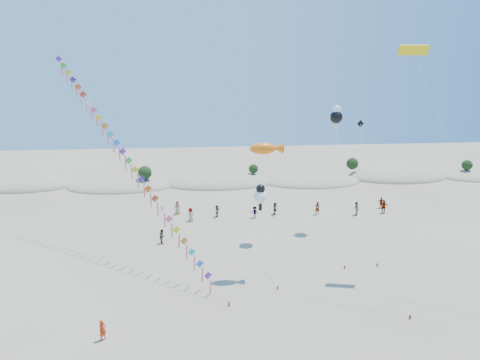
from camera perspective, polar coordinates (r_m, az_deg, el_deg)
The scene contains 9 objects.
dune_ridge at distance 68.26m, azimuth -2.17°, elevation -0.28°, with size 145.30×11.49×5.57m.
kite_train at distance 40.31m, azimuth -16.26°, elevation 3.68°, with size 17.97×20.07×20.31m.
fish_kite at distance 34.94m, azimuth 3.86°, elevation 4.45°, with size 11.22×9.35×12.16m.
cartoon_kite_low at distance 42.78m, azimuth 2.93°, elevation -2.18°, with size 1.46×10.87×6.58m.
cartoon_kite_high at distance 46.94m, azimuth 13.54°, elevation 8.85°, with size 3.07×11.46×14.52m.
parafoil_kite at distance 38.27m, azimuth 23.59°, elevation 16.12°, with size 6.07×11.15×20.29m.
dark_kite at distance 46.08m, azimuth 17.37°, elevation 2.29°, with size 2.45×11.56×12.77m.
flyer_foreground at distance 31.03m, azimuth -18.95°, elevation -19.54°, with size 0.56×0.37×1.53m, color red.
beachgoers at distance 51.74m, azimuth 4.39°, elevation -4.46°, with size 29.85×10.12×1.83m.
Camera 1 is at (-3.07, -20.64, 17.86)m, focal length 30.00 mm.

